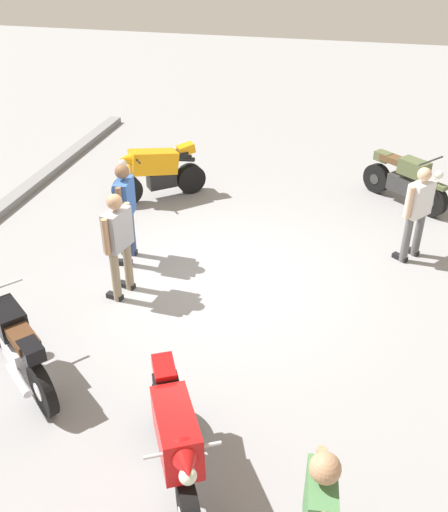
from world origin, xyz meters
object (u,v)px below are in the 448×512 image
Objects in this scene: motorcycle_red_sportbike at (176,439)px; motorcycle_orange_sportbike at (158,171)px; motorcycle_olive_vintage at (405,180)px; person_in_gray_shirt at (118,240)px; motorcycle_black_cruiser at (17,344)px; person_in_blue_shirt at (125,207)px; person_in_white_shirt at (418,209)px.

motorcycle_red_sportbike is 6.77m from motorcycle_orange_sportbike.
person_in_gray_shirt reaches higher than motorcycle_olive_vintage.
motorcycle_black_cruiser is 1.00× the size of person_in_blue_shirt.
motorcycle_orange_sportbike is 2.44m from person_in_blue_shirt.
motorcycle_olive_vintage is at bearing -122.54° from person_in_gray_shirt.
person_in_gray_shirt is 4.77m from person_in_white_shirt.
person_in_blue_shirt is (3.95, 2.08, 0.38)m from motorcycle_red_sportbike.
person_in_gray_shirt is at bearing -176.44° from motorcycle_red_sportbike.
person_in_white_shirt is at bearing 126.29° from motorcycle_orange_sportbike.
person_in_white_shirt is (-2.17, -0.07, 0.43)m from motorcycle_olive_vintage.
motorcycle_orange_sportbike is 3.42m from person_in_gray_shirt.
motorcycle_red_sportbike is 1.12× the size of person_in_white_shirt.
person_in_blue_shirt is (2.96, -0.26, 0.46)m from motorcycle_black_cruiser.
person_in_gray_shirt reaches higher than person_in_white_shirt.
motorcycle_black_cruiser is 7.87m from motorcycle_olive_vintage.
motorcycle_olive_vintage is 5.60m from person_in_blue_shirt.
person_in_blue_shirt is 1.00m from person_in_gray_shirt.
person_in_blue_shirt is at bearing -103.72° from motorcycle_olive_vintage.
person_in_white_shirt is at bearing -141.74° from person_in_gray_shirt.
motorcycle_orange_sportbike is at bearing -68.25° from person_in_gray_shirt.
motorcycle_red_sportbike is 1.12× the size of motorcycle_orange_sportbike.
person_in_blue_shirt reaches higher than person_in_gray_shirt.
person_in_gray_shirt is 1.03× the size of person_in_white_shirt.
motorcycle_olive_vintage is at bearing -88.07° from motorcycle_black_cruiser.
motorcycle_orange_sportbike is 5.02m from person_in_white_shirt.
person_in_white_shirt is at bearing -172.55° from person_in_blue_shirt.
person_in_white_shirt is (4.11, -4.81, 0.40)m from motorcycle_black_cruiser.
motorcycle_black_cruiser is 2.11m from person_in_gray_shirt.
person_in_gray_shirt reaches higher than motorcycle_black_cruiser.
person_in_white_shirt reaches higher than motorcycle_olive_vintage.
person_in_blue_shirt reaches higher than motorcycle_olive_vintage.
motorcycle_black_cruiser is at bearing 51.04° from motorcycle_orange_sportbike.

